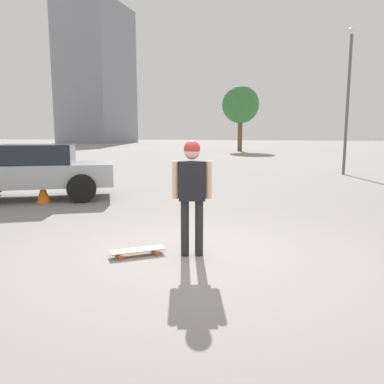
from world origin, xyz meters
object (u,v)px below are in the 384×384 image
skateboard (138,251)px  car_parked_near (34,170)px  traffic_cone (43,193)px  person (192,185)px

skateboard → car_parked_near: (-3.47, -4.72, 0.69)m
car_parked_near → traffic_cone: bearing=113.2°
skateboard → car_parked_near: size_ratio=0.16×
traffic_cone → car_parked_near: bearing=-126.1°
skateboard → person: bearing=158.2°
person → car_parked_near: bearing=130.7°
car_parked_near → traffic_cone: car_parked_near is taller
person → car_parked_near: 6.34m
person → traffic_cone: size_ratio=3.09×
skateboard → traffic_cone: (-3.00, -4.07, 0.19)m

